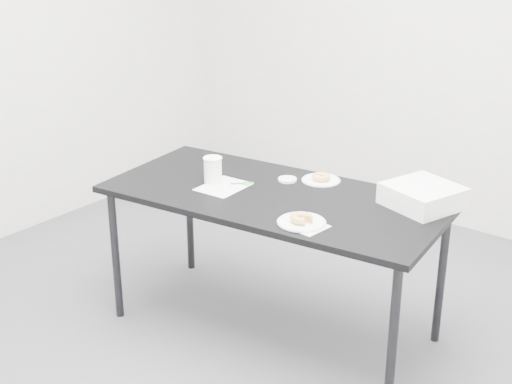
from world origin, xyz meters
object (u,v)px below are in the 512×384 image
Objects in this scene: scorecard at (223,187)px; coffee_cup at (213,170)px; donut_near at (302,218)px; pen at (242,183)px; plate_near at (301,222)px; donut_far at (321,177)px; bakery_box at (423,196)px; table at (274,205)px; plate_far at (321,180)px.

coffee_cup reaches higher than scorecard.
pen is at bearing 157.32° from donut_near.
donut_near is (0.52, -0.22, 0.02)m from pen.
donut_near is at bearing 0.00° from plate_near.
pen is 0.57m from plate_near.
donut_near reaches higher than donut_far.
coffee_cup reaches higher than plate_near.
bakery_box is (0.34, 0.52, 0.05)m from plate_near.
pen reaches higher than plate_near.
scorecard is 2.47× the size of donut_near.
scorecard is (-0.26, -0.08, 0.06)m from table.
bakery_box reaches higher than scorecard.
donut_near is 0.51× the size of plate_far.
plate_near reaches higher than scorecard.
donut_far is (0.00, -0.00, 0.02)m from plate_far.
bakery_box reaches higher than donut_near.
scorecard is 0.51m from plate_far.
plate_far is (0.08, 0.30, 0.06)m from table.
table is at bearing 11.38° from coffee_cup.
bakery_box is (0.56, 0.01, 0.03)m from donut_far.
donut_far is (-0.23, 0.51, -0.00)m from donut_near.
bakery_box is at bearing 1.23° from plate_far.
plate_far is at bearing -0.67° from pen.
bakery_box reaches higher than pen.
pen reaches higher than scorecard.
table is 14.85× the size of pen.
pen is 1.15× the size of donut_near.
donut_near is 0.56m from plate_far.
plate_near is at bearing -68.32° from pen.
table is 0.32m from donut_far.
table is 5.73× the size of bakery_box.
coffee_cup is (-0.65, 0.15, 0.06)m from plate_near.
scorecard is 0.10m from pen.
plate_far reaches higher than table.
scorecard is 0.83× the size of bakery_box.
scorecard is 1.16× the size of plate_near.
pen is 0.87× the size of coffee_cup.
pen is 0.59× the size of plate_far.
coffee_cup reaches higher than pen.
coffee_cup is (-0.43, -0.37, 0.07)m from plate_far.
donut_far is at bearing -160.87° from bakery_box.
plate_near is (0.31, -0.21, 0.06)m from table.
table is at bearing -136.62° from bakery_box.
plate_near is 1.10× the size of plate_far.
bakery_box is (0.99, 0.38, -0.02)m from coffee_cup.
donut_far is (0.34, 0.38, 0.02)m from scorecard.
plate_far is (0.34, 0.38, 0.00)m from scorecard.
donut_near is 0.75× the size of coffee_cup.
donut_near reaches higher than scorecard.
scorecard is at bearing -165.82° from pen.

